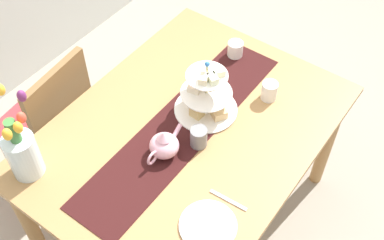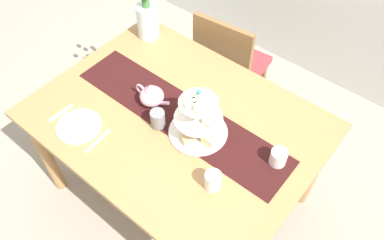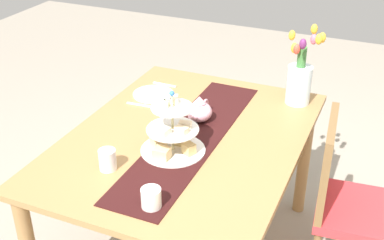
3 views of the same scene
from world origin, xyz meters
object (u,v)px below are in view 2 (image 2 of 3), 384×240
Objects in this scene: mug_grey at (158,119)px; dinner_plate_left at (79,126)px; cream_jug at (278,157)px; mug_white_text at (213,181)px; tulip_vase at (147,16)px; knife_left at (98,141)px; fork_left at (61,113)px; dining_table at (177,131)px; teapot at (152,96)px; tiered_cake_stand at (199,122)px; chair_left at (229,63)px.

dinner_plate_left is at bearing -139.21° from mug_grey.
cream_jug is 0.34m from mug_white_text.
knife_left is at bearing -64.00° from tulip_vase.
cream_jug reaches higher than fork_left.
dining_table is at bearing 35.95° from fork_left.
cream_jug is at bearing -15.53° from tulip_vase.
dining_table is at bearing 60.35° from knife_left.
dining_table is at bearing 0.00° from teapot.
chair_left is at bearing 114.27° from tiered_cake_stand.
dinner_plate_left is (-0.90, -0.46, -0.04)m from cream_jug.
mug_grey is (0.13, -0.09, -0.01)m from teapot.
mug_grey is 1.00× the size of mug_white_text.
tulip_vase is 1.84× the size of dinner_plate_left.
teapot is at bearing -45.10° from tulip_vase.
chair_left reaches higher than mug_white_text.
tiered_cake_stand reaches higher than fork_left.
cream_jug is 0.57× the size of fork_left.
tiered_cake_stand is 1.28× the size of teapot.
fork_left is at bearing -144.05° from dining_table.
tulip_vase is 0.74m from mug_grey.
tulip_vase is at bearing 150.54° from tiered_cake_stand.
tulip_vase is (-0.38, -0.36, 0.42)m from chair_left.
cream_jug is 0.50× the size of knife_left.
chair_left is at bearing 104.27° from dining_table.
mug_white_text is at bearing -13.89° from mug_grey.
tulip_vase reaches higher than mug_grey.
tulip_vase reaches higher than tiered_cake_stand.
tiered_cake_stand reaches higher than cream_jug.
dining_table is at bearing -75.73° from chair_left.
tulip_vase is (-0.41, 0.41, 0.09)m from teapot.
mug_white_text is (0.43, -0.11, -0.00)m from mug_grey.
tulip_vase is 0.87m from knife_left.
teapot reaches higher than dinner_plate_left.
chair_left is at bearing 89.63° from knife_left.
dining_table is at bearing 45.75° from dinner_plate_left.
dinner_plate_left is at bearing -144.60° from tiered_cake_stand.
knife_left is 1.79× the size of mug_white_text.
cream_jug is 0.37× the size of dinner_plate_left.
mug_white_text is (0.97, -0.61, -0.10)m from tulip_vase.
teapot is 0.16m from mug_grey.
fork_left is 0.29m from knife_left.
dinner_plate_left is 1.35× the size of knife_left.
teapot is at bearing 180.00° from dining_table.
tiered_cake_stand is at bearing 44.98° from knife_left.
teapot is at bearing 160.50° from mug_white_text.
cream_jug reaches higher than dining_table.
dinner_plate_left is (-0.35, -0.36, 0.11)m from dining_table.
chair_left is 10.71× the size of cream_jug.
mug_grey is at bearing -43.03° from tulip_vase.
mug_grey is at bearing -162.22° from cream_jug.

